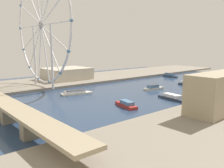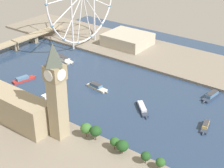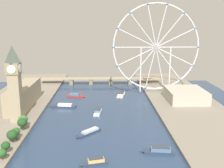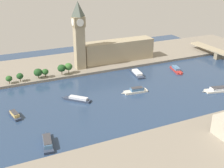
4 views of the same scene
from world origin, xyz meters
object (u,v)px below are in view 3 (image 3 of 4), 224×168
object	(u,v)px
riverside_hall	(185,95)
river_bridge	(101,79)
tour_boat_2	(121,94)
tour_boat_5	(159,151)
tour_boat_3	(95,162)
tour_boat_4	(98,112)
tour_boat_0	(89,132)
ferris_wheel	(156,48)
clock_tower	(15,83)
parliament_block	(24,95)
tour_boat_6	(64,106)
tour_boat_1	(75,95)

from	to	relation	value
riverside_hall	river_bridge	size ratio (longest dim) A/B	0.28
tour_boat_2	tour_boat_5	distance (m)	187.99
tour_boat_3	tour_boat_4	distance (m)	122.18
tour_boat_4	tour_boat_0	bearing A→B (deg)	-0.16
ferris_wheel	tour_boat_5	xyz separation A→B (m)	(-32.22, -196.97, -68.52)
clock_tower	parliament_block	bearing A→B (deg)	98.04
clock_tower	tour_boat_4	xyz separation A→B (m)	(86.63, 31.26, -43.35)
clock_tower	ferris_wheel	size ratio (longest dim) A/B	0.61
tour_boat_0	tour_boat_2	size ratio (longest dim) A/B	0.72
ferris_wheel	tour_boat_6	world-z (taller)	ferris_wheel
riverside_hall	tour_boat_0	bearing A→B (deg)	-140.53
ferris_wheel	tour_boat_3	xyz separation A→B (m)	(-86.09, -213.91, -68.80)
tour_boat_0	tour_boat_4	size ratio (longest dim) A/B	0.87
ferris_wheel	riverside_hall	world-z (taller)	ferris_wheel
river_bridge	clock_tower	bearing A→B (deg)	-114.97
tour_boat_0	tour_boat_1	size ratio (longest dim) A/B	0.88
ferris_wheel	river_bridge	world-z (taller)	ferris_wheel
tour_boat_2	tour_boat_4	size ratio (longest dim) A/B	1.21
tour_boat_2	tour_boat_6	xyz separation A→B (m)	(-78.23, -55.76, -0.01)
tour_boat_2	parliament_block	bearing A→B (deg)	-53.82
tour_boat_1	tour_boat_2	size ratio (longest dim) A/B	0.82
tour_boat_2	tour_boat_5	world-z (taller)	tour_boat_5
river_bridge	tour_boat_0	bearing A→B (deg)	-92.54
tour_boat_3	parliament_block	bearing A→B (deg)	-69.88
riverside_hall	tour_boat_4	distance (m)	127.51
tour_boat_3	river_bridge	bearing A→B (deg)	-103.13
tour_boat_4	tour_boat_2	bearing A→B (deg)	164.07
tour_boat_5	tour_boat_1	bearing A→B (deg)	-56.55
tour_boat_3	tour_boat_5	bearing A→B (deg)	-175.17
tour_boat_0	tour_boat_1	bearing A→B (deg)	-124.39
parliament_block	tour_boat_4	bearing A→B (deg)	-14.81
tour_boat_4	tour_boat_5	xyz separation A→B (m)	(53.95, -105.24, 0.30)
tour_boat_4	tour_boat_5	size ratio (longest dim) A/B	0.98
river_bridge	tour_boat_3	bearing A→B (deg)	-90.50
river_bridge	tour_boat_1	distance (m)	91.53
tour_boat_4	tour_boat_6	size ratio (longest dim) A/B	0.79
river_bridge	tour_boat_6	distance (m)	142.45
river_bridge	tour_boat_1	size ratio (longest dim) A/B	7.20
tour_boat_1	tour_boat_5	size ratio (longest dim) A/B	0.97
parliament_block	riverside_hall	world-z (taller)	parliament_block
tour_boat_0	ferris_wheel	bearing A→B (deg)	-166.78
ferris_wheel	riverside_hall	size ratio (longest dim) A/B	2.30
ferris_wheel	tour_boat_5	distance (m)	211.02
tour_boat_0	tour_boat_3	distance (m)	60.77
tour_boat_3	tour_boat_4	world-z (taller)	tour_boat_4
river_bridge	tour_boat_4	world-z (taller)	river_bridge
riverside_hall	tour_boat_0	xyz separation A→B (m)	(-127.10, -104.66, -8.98)
parliament_block	tour_boat_3	size ratio (longest dim) A/B	4.11
parliament_block	ferris_wheel	size ratio (longest dim) A/B	0.72
river_bridge	tour_boat_2	distance (m)	84.83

